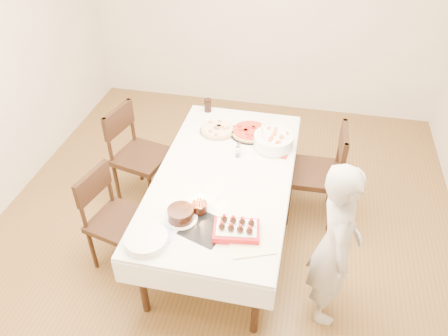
% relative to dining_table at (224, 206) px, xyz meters
% --- Properties ---
extents(floor, '(5.00, 5.00, 0.00)m').
position_rel_dining_table_xyz_m(floor, '(-0.02, 0.05, -0.38)').
color(floor, brown).
rests_on(floor, ground).
extents(wall_back, '(4.50, 0.04, 2.70)m').
position_rel_dining_table_xyz_m(wall_back, '(-0.02, 2.55, 0.98)').
color(wall_back, beige).
rests_on(wall_back, floor).
extents(dining_table, '(1.22, 2.18, 0.75)m').
position_rel_dining_table_xyz_m(dining_table, '(0.00, 0.00, 0.00)').
color(dining_table, white).
rests_on(dining_table, floor).
extents(chair_right_savory, '(0.54, 0.54, 1.02)m').
position_rel_dining_table_xyz_m(chair_right_savory, '(0.77, 0.47, 0.14)').
color(chair_right_savory, black).
rests_on(chair_right_savory, floor).
extents(chair_left_savory, '(0.62, 0.62, 1.02)m').
position_rel_dining_table_xyz_m(chair_left_savory, '(-0.91, 0.38, 0.14)').
color(chair_left_savory, black).
rests_on(chair_left_savory, floor).
extents(chair_left_dessert, '(0.58, 0.58, 0.94)m').
position_rel_dining_table_xyz_m(chair_left_dessert, '(-0.80, -0.48, 0.10)').
color(chair_left_dessert, black).
rests_on(chair_left_dessert, floor).
extents(person, '(0.39, 0.55, 1.45)m').
position_rel_dining_table_xyz_m(person, '(0.95, -0.60, 0.35)').
color(person, beige).
rests_on(person, floor).
extents(pizza_white, '(0.48, 0.48, 0.04)m').
position_rel_dining_table_xyz_m(pizza_white, '(-0.19, 0.63, 0.40)').
color(pizza_white, beige).
rests_on(pizza_white, dining_table).
extents(pizza_pepperoni, '(0.42, 0.42, 0.04)m').
position_rel_dining_table_xyz_m(pizza_pepperoni, '(0.12, 0.66, 0.40)').
color(pizza_pepperoni, red).
rests_on(pizza_pepperoni, dining_table).
extents(red_placemat, '(0.29, 0.29, 0.01)m').
position_rel_dining_table_xyz_m(red_placemat, '(0.39, 0.46, 0.38)').
color(red_placemat, '#B21E1E').
rests_on(red_placemat, dining_table).
extents(pasta_bowl, '(0.43, 0.43, 0.12)m').
position_rel_dining_table_xyz_m(pasta_bowl, '(0.36, 0.49, 0.44)').
color(pasta_bowl, white).
rests_on(pasta_bowl, dining_table).
extents(taper_candle, '(0.07, 0.07, 0.28)m').
position_rel_dining_table_xyz_m(taper_candle, '(0.26, 0.43, 0.51)').
color(taper_candle, white).
rests_on(taper_candle, dining_table).
extents(shaker_pair, '(0.11, 0.11, 0.11)m').
position_rel_dining_table_xyz_m(shaker_pair, '(0.07, 0.27, 0.43)').
color(shaker_pair, white).
rests_on(shaker_pair, dining_table).
extents(cola_glass, '(0.10, 0.10, 0.14)m').
position_rel_dining_table_xyz_m(cola_glass, '(-0.38, 0.98, 0.44)').
color(cola_glass, black).
rests_on(cola_glass, dining_table).
extents(layer_cake, '(0.30, 0.30, 0.10)m').
position_rel_dining_table_xyz_m(layer_cake, '(-0.20, -0.60, 0.43)').
color(layer_cake, black).
rests_on(layer_cake, dining_table).
extents(cake_board, '(0.39, 0.39, 0.01)m').
position_rel_dining_table_xyz_m(cake_board, '(-0.00, -0.66, 0.38)').
color(cake_board, black).
rests_on(cake_board, dining_table).
extents(birthday_cake, '(0.14, 0.14, 0.13)m').
position_rel_dining_table_xyz_m(birthday_cake, '(-0.09, -0.48, 0.45)').
color(birthday_cake, '#391B0F').
rests_on(birthday_cake, dining_table).
extents(strawberry_box, '(0.36, 0.27, 0.08)m').
position_rel_dining_table_xyz_m(strawberry_box, '(0.23, -0.66, 0.42)').
color(strawberry_box, '#B41418').
rests_on(strawberry_box, dining_table).
extents(box_lid, '(0.36, 0.31, 0.03)m').
position_rel_dining_table_xyz_m(box_lid, '(0.36, -0.75, 0.38)').
color(box_lid, beige).
rests_on(box_lid, dining_table).
extents(plate_stack, '(0.36, 0.36, 0.06)m').
position_rel_dining_table_xyz_m(plate_stack, '(-0.38, -0.88, 0.41)').
color(plate_stack, white).
rests_on(plate_stack, dining_table).
extents(china_plate, '(0.31, 0.31, 0.01)m').
position_rel_dining_table_xyz_m(china_plate, '(-0.33, -0.80, 0.38)').
color(china_plate, white).
rests_on(china_plate, dining_table).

